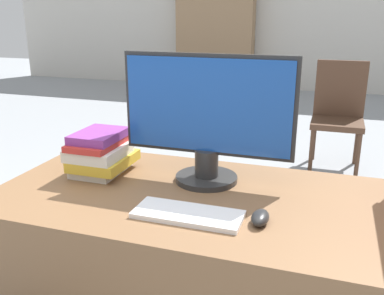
{
  "coord_description": "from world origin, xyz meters",
  "views": [
    {
      "loc": [
        0.42,
        -0.92,
        1.35
      ],
      "look_at": [
        -0.0,
        0.33,
        0.93
      ],
      "focal_mm": 40.0,
      "sensor_mm": 36.0,
      "label": 1
    }
  ],
  "objects": [
    {
      "name": "wall_back",
      "position": [
        0.0,
        7.01,
        1.4
      ],
      "size": [
        12.0,
        0.06,
        2.8
      ],
      "color": "beige",
      "rests_on": "ground_plane"
    },
    {
      "name": "desk",
      "position": [
        0.0,
        0.36,
        0.38
      ],
      "size": [
        1.4,
        0.73,
        0.75
      ],
      "color": "brown",
      "rests_on": "ground_plane"
    },
    {
      "name": "monitor",
      "position": [
        -0.0,
        0.5,
        0.99
      ],
      "size": [
        0.63,
        0.23,
        0.47
      ],
      "color": "#282828",
      "rests_on": "desk"
    },
    {
      "name": "keyboard",
      "position": [
        0.03,
        0.2,
        0.76
      ],
      "size": [
        0.34,
        0.14,
        0.02
      ],
      "color": "white",
      "rests_on": "desk"
    },
    {
      "name": "mouse",
      "position": [
        0.25,
        0.22,
        0.77
      ],
      "size": [
        0.05,
        0.1,
        0.04
      ],
      "color": "#262626",
      "rests_on": "desk"
    },
    {
      "name": "book_stack",
      "position": [
        -0.41,
        0.44,
        0.83
      ],
      "size": [
        0.21,
        0.25,
        0.17
      ],
      "color": "silver",
      "rests_on": "desk"
    },
    {
      "name": "far_chair",
      "position": [
        0.47,
        3.02,
        0.52
      ],
      "size": [
        0.44,
        0.44,
        0.95
      ],
      "rotation": [
        0.0,
        0.0,
        0.81
      ],
      "color": "#4C3323",
      "rests_on": "ground_plane"
    },
    {
      "name": "bookshelf_far",
      "position": [
        -1.71,
        6.77,
        1.0
      ],
      "size": [
        1.4,
        0.32,
        2.0
      ],
      "color": "#9E7A56",
      "rests_on": "ground_plane"
    }
  ]
}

